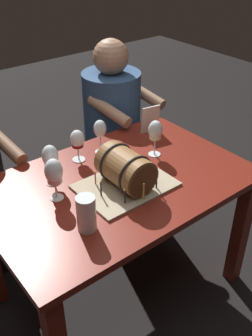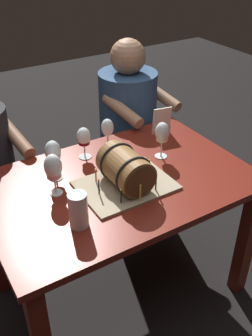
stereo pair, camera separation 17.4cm
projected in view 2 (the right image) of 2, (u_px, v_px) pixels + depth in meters
name	position (u px, v px, depth m)	size (l,w,h in m)	color
ground_plane	(120.00, 286.00, 2.24)	(8.00, 8.00, 0.00)	black
dining_table	(119.00, 200.00, 1.90)	(1.25, 0.82, 0.75)	maroon
barrel_cake	(126.00, 171.00, 1.75)	(0.42, 0.31, 0.19)	tan
wine_glass_amber	(53.00, 153.00, 1.77)	(0.07, 0.07, 0.20)	white
wine_glass_white	(162.00, 133.00, 1.94)	(0.07, 0.07, 0.19)	white
wine_glass_empty	(107.00, 129.00, 1.99)	(0.06, 0.06, 0.19)	white
wine_glass_red	(84.00, 138.00, 1.95)	(0.07, 0.07, 0.17)	white
wine_glass_rose	(53.00, 168.00, 1.68)	(0.08, 0.08, 0.20)	white
beer_pint	(78.00, 211.00, 1.53)	(0.08, 0.08, 0.15)	white
menu_card	(162.00, 121.00, 2.18)	(0.11, 0.01, 0.16)	silver
person_seated_right	(128.00, 133.00, 2.61)	(0.47, 0.54, 1.19)	#1B2D46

